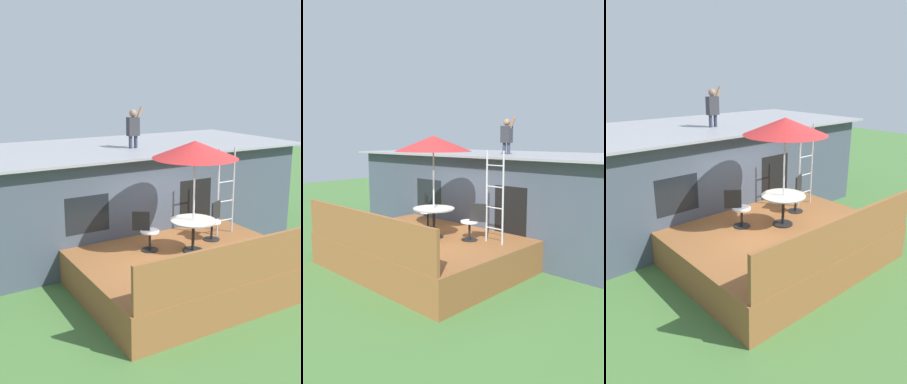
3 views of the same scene
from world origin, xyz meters
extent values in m
plane|color=#477538|center=(0.00, 0.00, 0.00)|extent=(40.00, 40.00, 0.00)
cube|color=#424C5B|center=(0.00, 3.60, 1.37)|extent=(10.00, 4.00, 2.74)
cube|color=#99999E|center=(0.00, 3.60, 2.77)|extent=(10.50, 4.50, 0.06)
cube|color=black|center=(-1.69, 1.61, 1.55)|extent=(1.10, 0.03, 0.90)
cube|color=black|center=(1.42, 1.61, 1.05)|extent=(1.00, 0.03, 2.00)
cube|color=brown|center=(0.00, 0.00, 0.40)|extent=(4.84, 3.92, 0.80)
cube|color=brown|center=(0.00, -1.91, 1.25)|extent=(4.74, 0.08, 0.90)
cylinder|color=black|center=(0.22, 0.01, 0.82)|extent=(0.48, 0.48, 0.03)
cylinder|color=black|center=(0.22, 0.01, 1.17)|extent=(0.07, 0.07, 0.71)
cylinder|color=#999E93|center=(0.22, 0.01, 1.53)|extent=(1.04, 1.04, 0.03)
cylinder|color=silver|center=(0.22, 0.01, 2.00)|extent=(0.04, 0.04, 2.40)
cone|color=red|center=(0.22, 0.01, 3.15)|extent=(1.90, 1.90, 0.38)
cylinder|color=silver|center=(1.41, 0.63, 1.90)|extent=(0.04, 0.04, 2.20)
cylinder|color=silver|center=(1.89, 0.63, 1.90)|extent=(0.04, 0.04, 2.20)
cylinder|color=silver|center=(1.65, 0.63, 1.15)|extent=(0.48, 0.03, 0.03)
cylinder|color=silver|center=(1.65, 0.63, 1.65)|extent=(0.48, 0.03, 0.03)
cylinder|color=silver|center=(1.65, 0.63, 2.15)|extent=(0.48, 0.03, 0.03)
cylinder|color=silver|center=(1.65, 0.63, 2.65)|extent=(0.48, 0.03, 0.03)
cylinder|color=#33384C|center=(0.19, 2.97, 2.97)|extent=(0.10, 0.10, 0.34)
cylinder|color=#33384C|center=(0.35, 2.97, 2.97)|extent=(0.10, 0.10, 0.34)
cube|color=#333338|center=(0.27, 2.97, 3.39)|extent=(0.32, 0.20, 0.50)
sphere|color=#997051|center=(0.27, 2.97, 3.75)|extent=(0.20, 0.20, 0.20)
cylinder|color=#997051|center=(0.45, 2.97, 3.69)|extent=(0.26, 0.08, 0.44)
cylinder|color=black|center=(-0.61, 0.55, 0.81)|extent=(0.40, 0.40, 0.02)
cylinder|color=black|center=(-0.61, 0.55, 1.03)|extent=(0.06, 0.06, 0.44)
cylinder|color=silver|center=(-0.61, 0.55, 1.26)|extent=(0.44, 0.44, 0.04)
cube|color=black|center=(-0.77, 0.66, 1.50)|extent=(0.36, 0.25, 0.44)
cylinder|color=black|center=(1.06, 0.41, 0.81)|extent=(0.40, 0.40, 0.02)
cylinder|color=black|center=(1.06, 0.41, 1.03)|extent=(0.06, 0.06, 0.44)
cylinder|color=silver|center=(1.06, 0.41, 1.26)|extent=(0.44, 0.44, 0.04)
cube|color=black|center=(1.25, 0.49, 1.50)|extent=(0.38, 0.21, 0.44)
camera|label=1|loc=(-5.48, -7.83, 4.58)|focal=41.87mm
camera|label=2|loc=(7.02, -6.38, 3.28)|focal=35.37mm
camera|label=3|loc=(-5.25, -5.49, 4.24)|focal=32.72mm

